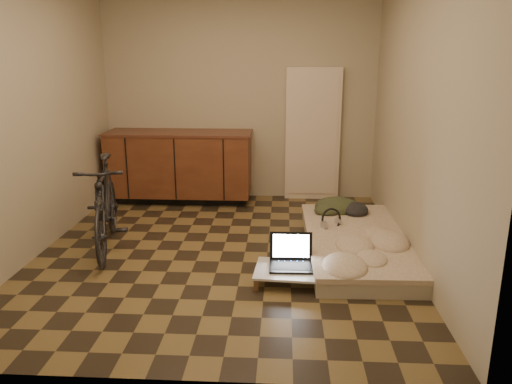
# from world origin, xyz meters

# --- Properties ---
(room_shell) EXTENTS (3.50, 4.00, 2.60)m
(room_shell) POSITION_xyz_m (0.00, 0.00, 1.30)
(room_shell) COLOR brown
(room_shell) RESTS_ON ground
(cabinets) EXTENTS (1.84, 0.62, 0.91)m
(cabinets) POSITION_xyz_m (-0.75, 1.70, 0.47)
(cabinets) COLOR black
(cabinets) RESTS_ON ground
(appliance_panel) EXTENTS (0.70, 0.10, 1.70)m
(appliance_panel) POSITION_xyz_m (0.95, 1.94, 0.85)
(appliance_panel) COLOR beige
(appliance_panel) RESTS_ON ground
(bicycle) EXTENTS (0.79, 1.60, 1.00)m
(bicycle) POSITION_xyz_m (-1.13, 0.00, 0.50)
(bicycle) COLOR black
(bicycle) RESTS_ON ground
(futon) EXTENTS (1.00, 2.02, 0.17)m
(futon) POSITION_xyz_m (1.30, 0.07, 0.09)
(futon) COLOR #B2A78E
(futon) RESTS_ON ground
(clothing_pile) EXTENTS (0.53, 0.45, 0.21)m
(clothing_pile) POSITION_xyz_m (1.23, 0.83, 0.28)
(clothing_pile) COLOR #303720
(clothing_pile) RESTS_ON futon
(headphones) EXTENTS (0.33, 0.32, 0.17)m
(headphones) POSITION_xyz_m (1.07, 0.31, 0.26)
(headphones) COLOR black
(headphones) RESTS_ON futon
(lap_desk) EXTENTS (0.73, 0.50, 0.12)m
(lap_desk) POSITION_xyz_m (0.71, -0.64, 0.10)
(lap_desk) COLOR brown
(lap_desk) RESTS_ON ground
(laptop) EXTENTS (0.37, 0.34, 0.25)m
(laptop) POSITION_xyz_m (0.66, -0.56, 0.17)
(laptop) COLOR black
(laptop) RESTS_ON lap_desk
(mouse) EXTENTS (0.10, 0.12, 0.04)m
(mouse) POSITION_xyz_m (0.96, -0.75, 0.14)
(mouse) COLOR white
(mouse) RESTS_ON lap_desk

